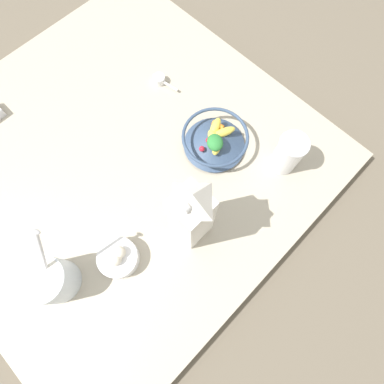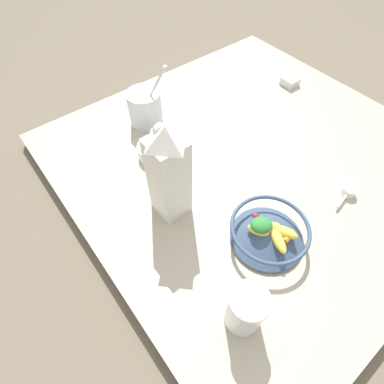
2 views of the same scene
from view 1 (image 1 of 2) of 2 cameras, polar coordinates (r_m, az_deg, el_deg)
ground_plane at (r=1.00m, az=-13.57°, el=5.74°), size 6.00×6.00×0.00m
countertop at (r=0.98m, az=-13.88°, el=6.31°), size 1.12×1.12×0.05m
fruit_bowl at (r=0.91m, az=4.40°, el=9.89°), size 0.20×0.20×0.08m
milk_carton at (r=0.71m, az=0.05°, el=-4.24°), size 0.08×0.08×0.30m
yogurt_tub at (r=0.85m, az=-25.46°, el=-14.95°), size 0.11×0.15×0.24m
drinking_cup at (r=0.89m, az=17.83°, el=7.02°), size 0.08×0.08×0.13m
measuring_scoop at (r=1.07m, az=-6.12°, el=20.47°), size 0.10×0.04×0.03m
garlic_bowl at (r=0.84m, az=-13.84°, el=-12.04°), size 0.11×0.11×0.07m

